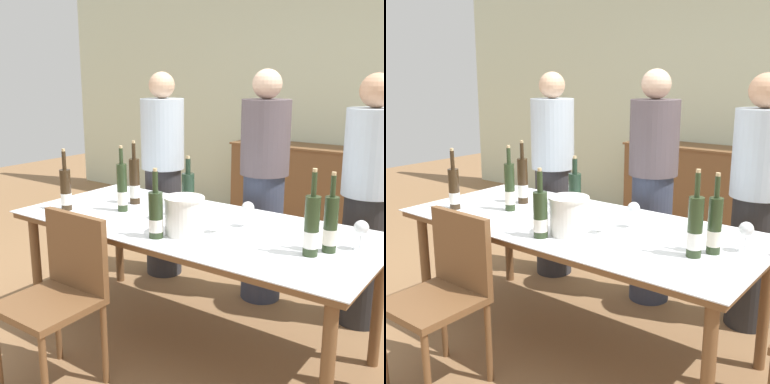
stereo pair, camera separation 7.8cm
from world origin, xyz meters
TOP-DOWN VIEW (x-y plane):
  - ground_plane at (0.00, 0.00)m, footprint 12.00×12.00m
  - back_wall at (0.00, 2.81)m, footprint 8.00×0.10m
  - sideboard_cabinet at (-0.45, 2.52)m, footprint 1.42×0.46m
  - dining_table at (0.00, 0.00)m, footprint 2.11×0.94m
  - ice_bucket at (0.08, -0.19)m, footprint 0.21×0.21m
  - wine_bottle_0 at (0.00, -0.32)m, footprint 0.08×0.08m
  - wine_bottle_1 at (-0.79, -0.24)m, footprint 0.07×0.07m
  - wine_bottle_2 at (0.80, 0.01)m, footprint 0.07×0.07m
  - wine_bottle_3 at (-0.49, -0.05)m, footprint 0.06×0.06m
  - wine_bottle_4 at (-0.55, 0.13)m, footprint 0.07×0.07m
  - wine_bottle_5 at (-0.10, 0.10)m, footprint 0.08×0.08m
  - wine_bottle_6 at (0.74, -0.09)m, footprint 0.07×0.07m
  - wine_glass_0 at (0.91, 0.12)m, footprint 0.07×0.07m
  - wine_glass_1 at (0.22, -0.07)m, footprint 0.07×0.07m
  - wine_glass_2 at (-0.19, -0.04)m, footprint 0.08×0.08m
  - wine_glass_3 at (0.29, 0.12)m, footprint 0.07×0.07m
  - chair_near_front at (-0.30, -0.70)m, footprint 0.42×0.42m
  - person_host at (-0.79, 0.71)m, footprint 0.33×0.33m
  - person_guest_left at (0.06, 0.76)m, footprint 0.33×0.33m
  - person_guest_right at (0.74, 0.81)m, footprint 0.33×0.33m

SIDE VIEW (x-z plane):
  - ground_plane at x=0.00m, z-range 0.00..0.00m
  - sideboard_cabinet at x=-0.45m, z-range 0.00..0.86m
  - chair_near_front at x=-0.30m, z-range 0.08..0.96m
  - dining_table at x=0.00m, z-range 0.31..1.05m
  - person_guest_right at x=0.74m, z-range 0.00..1.57m
  - person_host at x=-0.79m, z-range 0.00..1.58m
  - person_guest_left at x=0.06m, z-range 0.00..1.60m
  - wine_glass_1 at x=0.22m, z-range 0.76..0.89m
  - wine_glass_2 at x=-0.19m, z-range 0.77..0.91m
  - wine_glass_3 at x=0.29m, z-range 0.77..0.91m
  - wine_glass_0 at x=0.91m, z-range 0.77..0.92m
  - ice_bucket at x=0.08m, z-range 0.74..0.95m
  - wine_bottle_0 at x=0.00m, z-range 0.67..1.04m
  - wine_bottle_5 at x=-0.10m, z-range 0.68..1.04m
  - wine_bottle_1 at x=-0.79m, z-range 0.67..1.06m
  - wine_bottle_2 at x=0.80m, z-range 0.67..1.06m
  - wine_bottle_6 at x=0.74m, z-range 0.67..1.08m
  - wine_bottle_4 at x=-0.55m, z-range 0.67..1.09m
  - wine_bottle_3 at x=-0.49m, z-range 0.68..1.08m
  - back_wall at x=0.00m, z-range 0.00..2.80m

